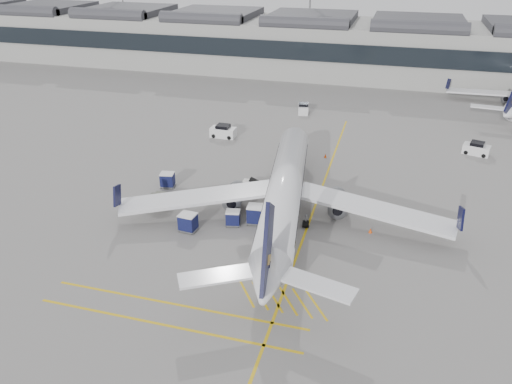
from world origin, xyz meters
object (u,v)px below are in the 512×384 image
(belt_loader, at_px, (254,188))
(ramp_agent_b, at_px, (267,201))
(airliner_main, at_px, (285,192))
(ramp_agent_a, at_px, (277,200))
(baggage_cart_a, at_px, (256,214))
(pushback_tug, at_px, (161,200))

(belt_loader, xyz_separation_m, ramp_agent_b, (2.41, -3.31, 0.32))
(airliner_main, bearing_deg, ramp_agent_a, 112.80)
(baggage_cart_a, xyz_separation_m, pushback_tug, (-11.33, 0.78, -0.41))
(ramp_agent_a, distance_m, ramp_agent_b, 1.22)
(ramp_agent_a, xyz_separation_m, pushback_tug, (-12.61, -3.35, -0.16))
(belt_loader, xyz_separation_m, pushback_tug, (-9.20, -5.97, 0.15))
(ramp_agent_a, bearing_deg, baggage_cart_a, -133.07)
(airliner_main, relative_size, ramp_agent_b, 22.90)
(airliner_main, xyz_separation_m, pushback_tug, (-13.89, -1.19, -2.33))
(ramp_agent_b, distance_m, pushback_tug, 11.91)
(belt_loader, xyz_separation_m, baggage_cart_a, (2.13, -6.75, 0.56))
(belt_loader, distance_m, pushback_tug, 10.96)
(baggage_cart_a, xyz_separation_m, ramp_agent_b, (0.28, 3.44, -0.25))
(ramp_agent_b, bearing_deg, pushback_tug, -23.86)
(ramp_agent_a, bearing_deg, ramp_agent_b, -171.29)
(ramp_agent_a, height_order, pushback_tug, ramp_agent_a)
(pushback_tug, bearing_deg, ramp_agent_b, 10.14)
(ramp_agent_a, relative_size, ramp_agent_b, 0.99)
(airliner_main, height_order, belt_loader, airliner_main)
(ramp_agent_a, relative_size, pushback_tug, 0.60)
(baggage_cart_a, bearing_deg, belt_loader, 102.28)
(airliner_main, bearing_deg, baggage_cart_a, -150.39)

